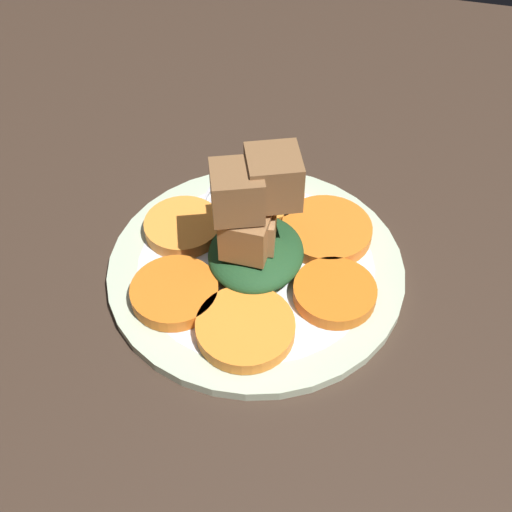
% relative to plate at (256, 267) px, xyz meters
% --- Properties ---
extents(table_slab, '(1.20, 1.20, 0.02)m').
position_rel_plate_xyz_m(table_slab, '(0.00, 0.00, -0.02)').
color(table_slab, '#38281E').
rests_on(table_slab, ground).
extents(plate, '(0.27, 0.27, 0.01)m').
position_rel_plate_xyz_m(plate, '(0.00, 0.00, 0.00)').
color(plate, beige).
rests_on(plate, table_slab).
extents(carrot_slice_0, '(0.08, 0.08, 0.01)m').
position_rel_plate_xyz_m(carrot_slice_0, '(-0.08, -0.01, 0.01)').
color(carrot_slice_0, orange).
rests_on(carrot_slice_0, plate).
extents(carrot_slice_1, '(0.07, 0.07, 0.01)m').
position_rel_plate_xyz_m(carrot_slice_1, '(-0.02, -0.08, 0.01)').
color(carrot_slice_1, orange).
rests_on(carrot_slice_1, plate).
extents(carrot_slice_2, '(0.08, 0.08, 0.01)m').
position_rel_plate_xyz_m(carrot_slice_2, '(0.06, -0.06, 0.01)').
color(carrot_slice_2, orange).
rests_on(carrot_slice_2, plate).
extents(carrot_slice_3, '(0.08, 0.08, 0.01)m').
position_rel_plate_xyz_m(carrot_slice_3, '(0.08, 0.01, 0.01)').
color(carrot_slice_3, orange).
rests_on(carrot_slice_3, plate).
extents(carrot_slice_4, '(0.07, 0.07, 0.01)m').
position_rel_plate_xyz_m(carrot_slice_4, '(0.02, 0.08, 0.01)').
color(carrot_slice_4, orange).
rests_on(carrot_slice_4, plate).
extents(carrot_slice_5, '(0.09, 0.09, 0.01)m').
position_rel_plate_xyz_m(carrot_slice_5, '(-0.05, 0.06, 0.01)').
color(carrot_slice_5, orange).
rests_on(carrot_slice_5, plate).
extents(center_pile, '(0.10, 0.09, 0.12)m').
position_rel_plate_xyz_m(center_pile, '(-0.00, -0.00, 0.05)').
color(center_pile, '#1E4723').
rests_on(center_pile, plate).
extents(fork, '(0.18, 0.03, 0.00)m').
position_rel_plate_xyz_m(fork, '(-0.01, -0.07, 0.01)').
color(fork, silver).
rests_on(fork, plate).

